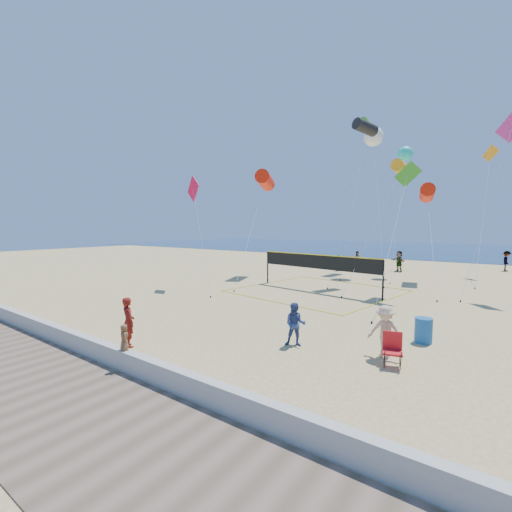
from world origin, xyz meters
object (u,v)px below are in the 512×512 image
Objects in this scene: camp_chair at (392,347)px; trash_barrel at (423,330)px; woman at (128,322)px; volleyball_net at (317,266)px.

camp_chair is 2.87m from trash_barrel.
woman is at bearing -171.80° from camp_chair.
trash_barrel is 0.09× the size of volleyball_net.
camp_chair is 0.11× the size of volleyball_net.
trash_barrel is at bearing 66.22° from camp_chair.
volleyball_net is at bearing 109.82° from camp_chair.
camp_chair reaches higher than trash_barrel.
camp_chair is at bearing -44.84° from volleyball_net.
volleyball_net reaches higher than woman.
volleyball_net reaches higher than camp_chair.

